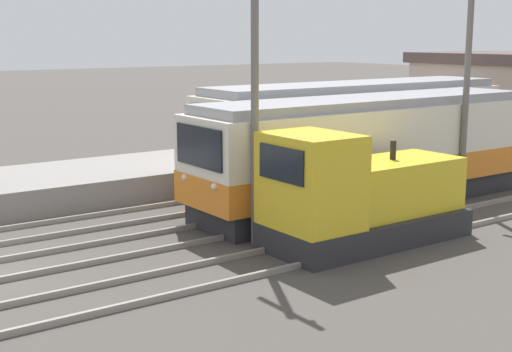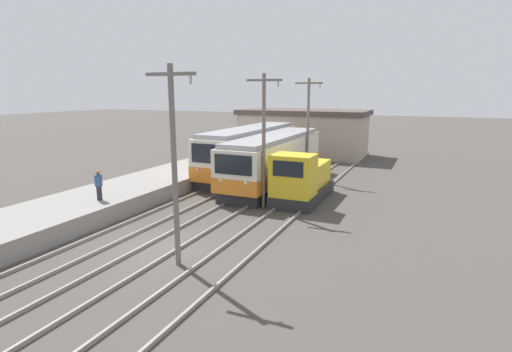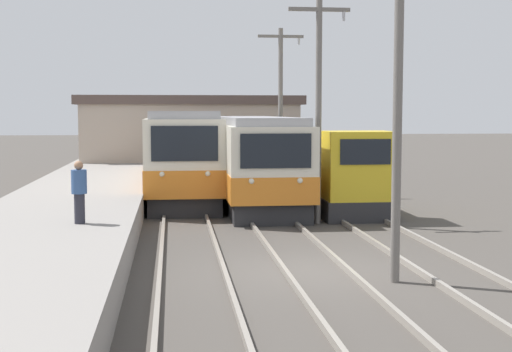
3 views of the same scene
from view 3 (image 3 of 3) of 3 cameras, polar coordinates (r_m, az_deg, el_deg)
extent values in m
plane|color=#47423D|center=(16.46, 4.04, -7.65)|extent=(200.00, 200.00, 0.00)
cube|color=gray|center=(16.41, -18.06, -6.33)|extent=(4.50, 54.00, 0.90)
cube|color=gray|center=(16.17, -7.70, -7.66)|extent=(0.10, 60.00, 0.14)
cube|color=gray|center=(16.21, -2.56, -7.59)|extent=(0.10, 60.00, 0.14)
cube|color=gray|center=(16.36, 2.23, -7.47)|extent=(0.10, 60.00, 0.14)
cube|color=gray|center=(16.64, 7.18, -7.29)|extent=(0.10, 60.00, 0.14)
cube|color=gray|center=(17.08, 12.30, -7.05)|extent=(0.10, 60.00, 0.14)
cube|color=gray|center=(17.59, 16.77, -6.79)|extent=(0.10, 60.00, 0.14)
cube|color=#28282B|center=(30.48, -5.90, -1.09)|extent=(2.58, 12.06, 0.70)
cube|color=silver|center=(30.34, -5.93, 2.10)|extent=(2.80, 12.56, 2.70)
cube|color=orange|center=(30.40, -5.91, 0.48)|extent=(2.84, 12.60, 0.97)
cube|color=black|center=(24.01, -5.73, 2.60)|extent=(2.24, 0.06, 1.19)
sphere|color=silver|center=(24.07, -7.54, 0.14)|extent=(0.18, 0.18, 0.18)
sphere|color=silver|center=(24.09, -3.87, 0.18)|extent=(0.18, 0.18, 0.18)
cube|color=#939399|center=(30.30, -5.95, 4.91)|extent=(2.46, 12.06, 0.28)
cube|color=#28282B|center=(28.58, -0.21, -1.47)|extent=(2.58, 11.90, 0.70)
cube|color=silver|center=(28.45, -0.21, 1.70)|extent=(2.80, 12.40, 2.47)
cube|color=orange|center=(28.50, -0.21, 0.11)|extent=(2.84, 12.44, 0.89)
cube|color=black|center=(22.25, 1.60, 2.02)|extent=(2.24, 0.06, 1.09)
sphere|color=silver|center=(22.21, -0.37, -0.41)|extent=(0.18, 0.18, 0.18)
sphere|color=silver|center=(22.44, 3.55, -0.37)|extent=(0.18, 0.18, 0.18)
cube|color=#939399|center=(28.40, -0.21, 4.47)|extent=(2.46, 11.90, 0.28)
cube|color=#28282B|center=(26.22, 7.06, -2.11)|extent=(2.40, 5.60, 0.70)
cube|color=gold|center=(24.23, 8.17, 0.85)|extent=(2.28, 1.79, 2.30)
cube|color=black|center=(23.32, 8.76, 1.92)|extent=(1.68, 0.04, 0.83)
cube|color=gold|center=(26.97, 6.63, 0.34)|extent=(1.92, 3.71, 1.40)
cylinder|color=black|center=(26.91, 6.65, 2.35)|extent=(0.16, 0.16, 0.50)
cylinder|color=slate|center=(15.32, 11.25, 5.01)|extent=(0.20, 0.20, 7.26)
cylinder|color=slate|center=(23.22, 5.02, 5.09)|extent=(0.20, 0.20, 7.26)
cube|color=slate|center=(23.45, 5.08, 13.14)|extent=(2.00, 0.12, 0.12)
cylinder|color=#B2B2B7|center=(23.60, 7.03, 12.58)|extent=(0.10, 0.10, 0.30)
cylinder|color=slate|center=(31.26, 1.97, 5.12)|extent=(0.20, 0.20, 7.26)
cube|color=slate|center=(31.43, 1.99, 11.11)|extent=(2.00, 0.12, 0.12)
cylinder|color=#B2B2B7|center=(31.54, 3.45, 10.71)|extent=(0.10, 0.10, 0.30)
cylinder|color=#282833|center=(18.09, -13.93, -2.55)|extent=(0.26, 0.26, 0.74)
cylinder|color=#335184|center=(18.01, -13.98, -0.45)|extent=(0.38, 0.38, 0.59)
sphere|color=#9E7051|center=(17.98, -14.00, 0.83)|extent=(0.22, 0.22, 0.22)
cube|color=#AD9E8E|center=(41.82, -5.30, 2.90)|extent=(12.00, 6.00, 4.05)
cube|color=#51423D|center=(41.79, -5.32, 6.02)|extent=(12.60, 6.30, 0.50)
camera|label=1|loc=(23.01, 50.78, 7.36)|focal=50.00mm
camera|label=2|loc=(13.64, 71.18, 13.10)|focal=28.00mm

